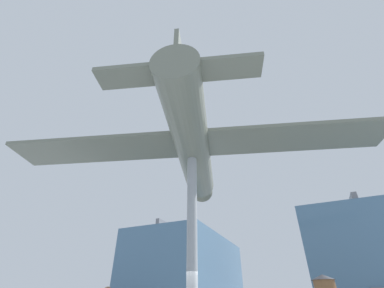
% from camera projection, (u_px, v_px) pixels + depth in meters
% --- Properties ---
extents(glass_pavilion_left, '(8.18, 14.14, 8.29)m').
position_uv_depth(glass_pavilion_left, '(187.00, 278.00, 26.61)').
color(glass_pavilion_left, slate).
rests_on(glass_pavilion_left, ground_plane).
extents(glass_pavilion_right, '(8.18, 14.14, 8.29)m').
position_uv_depth(glass_pavilion_right, '(365.00, 271.00, 21.09)').
color(glass_pavilion_right, slate).
rests_on(glass_pavilion_right, ground_plane).
extents(support_pylon_central, '(0.45, 0.45, 7.55)m').
position_uv_depth(support_pylon_central, '(192.00, 238.00, 10.73)').
color(support_pylon_central, '#999EA3').
rests_on(support_pylon_central, ground_plane).
extents(suspended_airplane, '(18.83, 12.57, 2.84)m').
position_uv_depth(suspended_airplane, '(193.00, 146.00, 13.43)').
color(suspended_airplane, slate).
rests_on(suspended_airplane, support_pylon_central).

